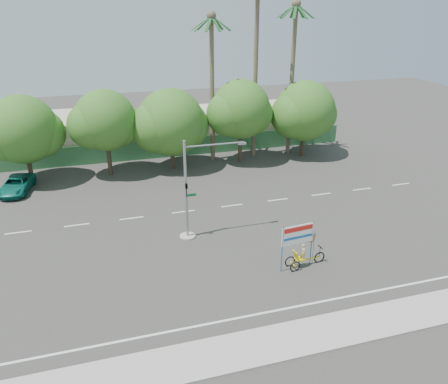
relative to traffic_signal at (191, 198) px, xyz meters
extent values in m
plane|color=#33302D|center=(2.20, -3.98, -2.92)|extent=(120.00, 120.00, 0.00)
cube|color=gray|center=(2.20, -11.48, -2.86)|extent=(50.00, 2.40, 0.12)
cube|color=#336B3D|center=(2.20, 17.52, -1.92)|extent=(38.00, 0.08, 2.00)
cube|color=#B7AF91|center=(-7.80, 22.02, -0.92)|extent=(12.00, 8.00, 4.00)
cube|color=#B7AF91|center=(10.20, 22.02, -1.12)|extent=(14.00, 8.00, 3.60)
cylinder|color=#473828|center=(-11.80, 14.02, -1.16)|extent=(0.40, 0.40, 3.52)
sphere|color=#1E5B1B|center=(-11.80, 14.02, 2.04)|extent=(6.00, 6.00, 6.00)
sphere|color=#1E5B1B|center=(-10.45, 14.32, 1.48)|extent=(4.32, 4.32, 4.32)
sphere|color=#1E5B1B|center=(-13.15, 13.77, 1.72)|extent=(4.56, 4.56, 4.56)
cylinder|color=#473828|center=(-4.80, 14.02, -1.05)|extent=(0.40, 0.40, 3.74)
sphere|color=#1E5B1B|center=(-4.80, 14.02, 2.35)|extent=(5.60, 5.60, 5.60)
sphere|color=#1E5B1B|center=(-3.54, 14.32, 1.76)|extent=(4.03, 4.03, 4.03)
sphere|color=#1E5B1B|center=(-6.06, 13.77, 2.01)|extent=(4.26, 4.26, 4.26)
cylinder|color=#473828|center=(1.20, 14.02, -1.27)|extent=(0.40, 0.40, 3.30)
sphere|color=#1E5B1B|center=(1.20, 14.02, 1.73)|extent=(6.40, 6.40, 6.40)
sphere|color=#1E5B1B|center=(2.64, 14.32, 1.21)|extent=(4.61, 4.61, 4.61)
sphere|color=#1E5B1B|center=(-0.24, 13.77, 1.43)|extent=(4.86, 4.86, 4.86)
cylinder|color=#473828|center=(8.20, 14.02, -0.98)|extent=(0.40, 0.40, 3.87)
sphere|color=#1E5B1B|center=(8.20, 14.02, 2.54)|extent=(5.80, 5.80, 5.80)
sphere|color=#1E5B1B|center=(9.50, 14.32, 1.92)|extent=(4.18, 4.18, 4.18)
sphere|color=#1E5B1B|center=(6.89, 13.77, 2.19)|extent=(4.41, 4.41, 4.41)
cylinder|color=#473828|center=(15.20, 14.02, -1.20)|extent=(0.40, 0.40, 3.43)
sphere|color=#1E5B1B|center=(15.20, 14.02, 1.92)|extent=(6.20, 6.20, 6.20)
sphere|color=#1E5B1B|center=(16.59, 14.32, 1.37)|extent=(4.46, 4.46, 4.46)
sphere|color=#1E5B1B|center=(13.80, 13.77, 1.61)|extent=(4.71, 4.71, 4.71)
cylinder|color=#70604C|center=(10.20, 15.52, 5.58)|extent=(0.44, 0.44, 17.00)
cylinder|color=#70604C|center=(14.20, 15.52, 4.58)|extent=(0.44, 0.44, 15.00)
sphere|color=#70604C|center=(14.20, 15.52, 12.08)|extent=(0.90, 0.90, 0.90)
cube|color=#1C4C21|center=(15.14, 15.52, 11.42)|extent=(1.91, 0.28, 1.36)
cube|color=#1C4C21|center=(14.92, 16.12, 11.42)|extent=(1.65, 1.44, 1.36)
cube|color=#1C4C21|center=(14.36, 16.44, 11.42)|extent=(0.61, 1.93, 1.36)
cube|color=#1C4C21|center=(13.73, 16.33, 11.42)|extent=(1.20, 1.80, 1.36)
cube|color=#1C4C21|center=(13.31, 15.84, 11.42)|extent=(1.89, 0.92, 1.36)
cube|color=#1C4C21|center=(13.31, 15.19, 11.42)|extent=(1.89, 0.92, 1.36)
cube|color=#1C4C21|center=(13.73, 14.70, 11.42)|extent=(1.20, 1.80, 1.36)
cube|color=#1C4C21|center=(14.36, 14.59, 11.42)|extent=(0.61, 1.93, 1.36)
cube|color=#1C4C21|center=(14.92, 14.91, 11.42)|extent=(1.65, 1.44, 1.36)
cylinder|color=#70604C|center=(5.70, 15.52, 4.08)|extent=(0.44, 0.44, 14.00)
sphere|color=#70604C|center=(5.70, 15.52, 11.08)|extent=(0.90, 0.90, 0.90)
cube|color=#1C4C21|center=(6.64, 15.52, 10.42)|extent=(1.91, 0.28, 1.36)
cube|color=#1C4C21|center=(6.42, 16.12, 10.42)|extent=(1.65, 1.44, 1.36)
cube|color=#1C4C21|center=(5.86, 16.44, 10.42)|extent=(0.61, 1.93, 1.36)
cube|color=#1C4C21|center=(5.23, 16.33, 10.42)|extent=(1.20, 1.80, 1.36)
cube|color=#1C4C21|center=(4.81, 15.84, 10.42)|extent=(1.89, 0.92, 1.36)
cube|color=#1C4C21|center=(4.81, 15.19, 10.42)|extent=(1.89, 0.92, 1.36)
cube|color=#1C4C21|center=(5.23, 14.70, 10.42)|extent=(1.20, 1.80, 1.36)
cube|color=#1C4C21|center=(5.86, 14.59, 10.42)|extent=(0.61, 1.93, 1.36)
cube|color=#1C4C21|center=(6.42, 14.91, 10.42)|extent=(1.65, 1.44, 1.36)
cylinder|color=gray|center=(-0.30, 0.02, -2.87)|extent=(1.10, 1.10, 0.10)
cylinder|color=gray|center=(-0.30, 0.02, 0.58)|extent=(0.18, 0.18, 7.00)
cylinder|color=gray|center=(1.70, 0.02, 3.63)|extent=(4.00, 0.10, 0.10)
cube|color=gray|center=(3.60, 0.02, 3.53)|extent=(0.55, 0.20, 0.12)
imported|color=black|center=(-0.30, -0.20, 0.68)|extent=(0.16, 0.20, 1.00)
cube|color=#14662D|center=(0.05, 0.02, 0.23)|extent=(0.70, 0.04, 0.18)
torus|color=black|center=(6.97, -5.54, -2.58)|extent=(0.77, 0.16, 0.77)
torus|color=black|center=(5.02, -5.41, -2.60)|extent=(0.72, 0.15, 0.72)
torus|color=black|center=(5.08, -6.04, -2.60)|extent=(0.72, 0.15, 0.72)
cube|color=gold|center=(6.01, -5.63, -2.51)|extent=(1.93, 0.26, 0.07)
cube|color=gold|center=(5.05, -5.72, -2.58)|extent=(0.13, 0.68, 0.06)
cube|color=gold|center=(5.56, -5.67, -2.35)|extent=(0.61, 0.53, 0.07)
cube|color=gold|center=(5.26, -5.70, -2.03)|extent=(0.30, 0.50, 0.61)
cylinder|color=black|center=(6.97, -5.54, -2.12)|extent=(0.04, 0.04, 0.62)
cube|color=black|center=(6.97, -5.54, -1.82)|extent=(0.10, 0.51, 0.05)
imported|color=#CCB284|center=(5.73, -5.66, -1.92)|extent=(0.34, 0.47, 1.23)
cylinder|color=#1759AC|center=(4.26, -5.80, -1.39)|extent=(0.07, 0.07, 3.06)
cylinder|color=#1759AC|center=(6.29, -5.60, -1.39)|extent=(0.07, 0.07, 3.06)
cube|color=white|center=(5.28, -5.70, -0.59)|extent=(2.15, 0.27, 1.25)
cube|color=red|center=(5.28, -5.74, -0.20)|extent=(1.92, 0.21, 0.30)
cube|color=#1759AC|center=(5.28, -5.74, -0.76)|extent=(1.92, 0.21, 0.16)
cylinder|color=black|center=(6.46, -5.59, -1.73)|extent=(0.02, 0.02, 2.38)
cube|color=red|center=(6.07, -5.62, -0.99)|extent=(1.00, 0.12, 0.74)
imported|color=#0F6B5D|center=(-12.80, 11.97, -2.26)|extent=(2.93, 5.03, 1.32)
camera|label=1|loc=(-5.43, -26.42, 12.10)|focal=35.00mm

